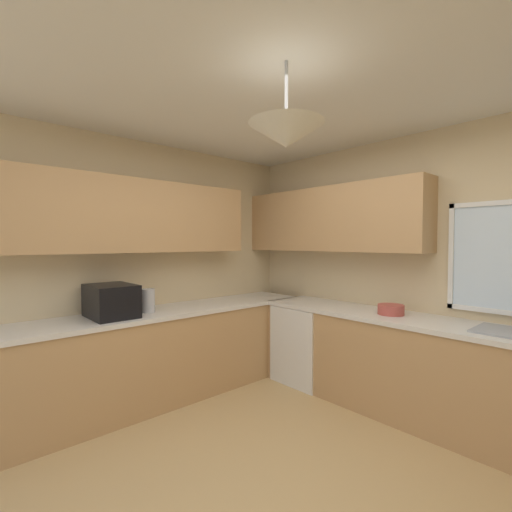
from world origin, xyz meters
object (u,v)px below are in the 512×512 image
Objects in this scene: dishwasher at (308,343)px; microwave at (111,301)px; bowl at (391,310)px; kettle at (148,301)px.

microwave reaches higher than dishwasher.
microwave is 2.54m from bowl.
bowl is at bearing 45.39° from kettle.
kettle is (0.02, 0.34, -0.03)m from microwave.
bowl is at bearing 1.80° from dishwasher.
kettle is at bearing -134.61° from bowl.
bowl is at bearing 50.47° from microwave.
kettle is 2.28m from bowl.
dishwasher is 1.74× the size of microwave.
microwave is 0.34m from kettle.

